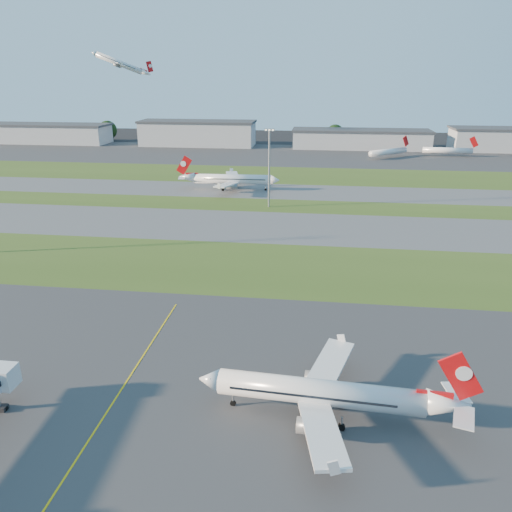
% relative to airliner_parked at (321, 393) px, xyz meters
% --- Properties ---
extents(ground, '(700.00, 700.00, 0.00)m').
position_rel_airliner_parked_xyz_m(ground, '(-33.13, 0.28, -3.60)').
color(ground, black).
rests_on(ground, ground).
extents(apron_near, '(300.00, 70.00, 0.01)m').
position_rel_airliner_parked_xyz_m(apron_near, '(-33.13, 0.28, -3.59)').
color(apron_near, '#333335').
rests_on(apron_near, ground).
extents(grass_strip_a, '(300.00, 34.00, 0.01)m').
position_rel_airliner_parked_xyz_m(grass_strip_a, '(-33.13, 52.28, -3.59)').
color(grass_strip_a, '#39521B').
rests_on(grass_strip_a, ground).
extents(taxiway_a, '(300.00, 32.00, 0.01)m').
position_rel_airliner_parked_xyz_m(taxiway_a, '(-33.13, 85.28, -3.59)').
color(taxiway_a, '#515154').
rests_on(taxiway_a, ground).
extents(grass_strip_b, '(300.00, 18.00, 0.01)m').
position_rel_airliner_parked_xyz_m(grass_strip_b, '(-33.13, 110.28, -3.59)').
color(grass_strip_b, '#39521B').
rests_on(grass_strip_b, ground).
extents(taxiway_b, '(300.00, 26.00, 0.01)m').
position_rel_airliner_parked_xyz_m(taxiway_b, '(-33.13, 132.28, -3.59)').
color(taxiway_b, '#515154').
rests_on(taxiway_b, ground).
extents(grass_strip_c, '(300.00, 40.00, 0.01)m').
position_rel_airliner_parked_xyz_m(grass_strip_c, '(-33.13, 165.28, -3.59)').
color(grass_strip_c, '#39521B').
rests_on(grass_strip_c, ground).
extents(apron_far, '(400.00, 80.00, 0.01)m').
position_rel_airliner_parked_xyz_m(apron_far, '(-33.13, 225.28, -3.59)').
color(apron_far, '#333335').
rests_on(apron_far, ground).
extents(yellow_line, '(0.25, 60.00, 0.02)m').
position_rel_airliner_parked_xyz_m(yellow_line, '(-28.13, 0.28, -3.60)').
color(yellow_line, gold).
rests_on(yellow_line, ground).
extents(airliner_parked, '(32.87, 27.83, 10.25)m').
position_rel_airliner_parked_xyz_m(airliner_parked, '(0.00, 0.00, 0.00)').
color(airliner_parked, silver).
rests_on(airliner_parked, ground).
extents(airliner_taxiing, '(36.84, 31.25, 11.49)m').
position_rel_airliner_parked_xyz_m(airliner_taxiing, '(-35.10, 132.77, 0.44)').
color(airliner_taxiing, silver).
rests_on(airliner_taxiing, ground).
extents(airliner_departing, '(30.03, 25.27, 9.64)m').
position_rel_airliner_parked_xyz_m(airliner_departing, '(-112.84, 225.48, 44.11)').
color(airliner_departing, silver).
extents(mini_jet_near, '(22.93, 19.83, 9.48)m').
position_rel_airliner_parked_xyz_m(mini_jet_near, '(34.27, 220.38, -0.32)').
color(mini_jet_near, silver).
rests_on(mini_jet_near, ground).
extents(mini_jet_far, '(28.64, 4.33, 9.48)m').
position_rel_airliner_parked_xyz_m(mini_jet_far, '(66.86, 229.86, -0.32)').
color(mini_jet_far, silver).
rests_on(mini_jet_far, ground).
extents(light_mast_centre, '(3.20, 0.70, 25.80)m').
position_rel_airliner_parked_xyz_m(light_mast_centre, '(-18.13, 108.28, 11.21)').
color(light_mast_centre, gray).
rests_on(light_mast_centre, ground).
extents(hangar_far_west, '(91.80, 23.00, 12.20)m').
position_rel_airliner_parked_xyz_m(hangar_far_west, '(-183.13, 255.28, 2.54)').
color(hangar_far_west, '#919398').
rests_on(hangar_far_west, ground).
extents(hangar_west, '(71.40, 23.00, 15.20)m').
position_rel_airliner_parked_xyz_m(hangar_west, '(-78.13, 255.28, 4.04)').
color(hangar_west, '#919398').
rests_on(hangar_west, ground).
extents(hangar_east, '(81.60, 23.00, 11.20)m').
position_rel_airliner_parked_xyz_m(hangar_east, '(21.87, 255.28, 2.04)').
color(hangar_east, '#919398').
rests_on(hangar_east, ground).
extents(tree_west, '(12.10, 12.10, 13.20)m').
position_rel_airliner_parked_xyz_m(tree_west, '(-143.13, 270.28, 3.54)').
color(tree_west, black).
rests_on(tree_west, ground).
extents(tree_mid_west, '(9.90, 9.90, 10.80)m').
position_rel_airliner_parked_xyz_m(tree_mid_west, '(-53.13, 266.28, 2.24)').
color(tree_mid_west, black).
rests_on(tree_mid_west, ground).
extents(tree_mid_east, '(11.55, 11.55, 12.60)m').
position_rel_airliner_parked_xyz_m(tree_mid_east, '(6.87, 269.28, 3.21)').
color(tree_mid_east, black).
rests_on(tree_mid_east, ground).
extents(tree_east, '(10.45, 10.45, 11.40)m').
position_rel_airliner_parked_xyz_m(tree_east, '(81.87, 267.28, 2.56)').
color(tree_east, black).
rests_on(tree_east, ground).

